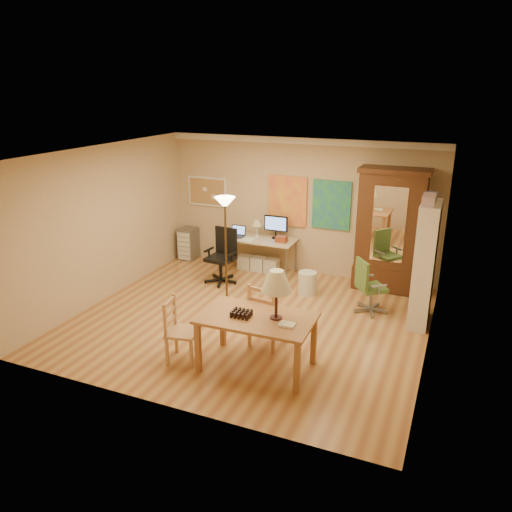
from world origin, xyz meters
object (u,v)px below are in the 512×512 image
at_px(dining_table, 264,307).
at_px(armoire, 389,238).
at_px(office_chair_black, 222,268).
at_px(office_chair_green, 369,298).
at_px(bookshelf, 424,265).
at_px(computer_desk, 259,251).

bearing_deg(dining_table, armoire, 72.98).
relative_size(dining_table, office_chair_black, 1.45).
distance_m(office_chair_black, armoire, 3.20).
height_order(dining_table, office_chair_green, dining_table).
bearing_deg(bookshelf, computer_desk, 160.44).
height_order(dining_table, bookshelf, bookshelf).
bearing_deg(office_chair_green, armoire, 85.34).
xyz_separation_m(dining_table, computer_desk, (-1.48, 3.41, -0.47)).
xyz_separation_m(dining_table, office_chair_green, (0.97, 2.32, -0.65)).
xyz_separation_m(dining_table, armoire, (1.07, 3.49, 0.09)).
distance_m(dining_table, office_chair_green, 2.60).
xyz_separation_m(computer_desk, armoire, (2.54, 0.08, 0.56)).
relative_size(computer_desk, office_chair_green, 1.66).
bearing_deg(office_chair_green, computer_desk, 156.13).
xyz_separation_m(dining_table, office_chair_black, (-1.92, 2.58, -0.62)).
bearing_deg(office_chair_green, office_chair_black, 174.96).
height_order(dining_table, computer_desk, dining_table).
bearing_deg(computer_desk, armoire, 1.87).
xyz_separation_m(computer_desk, office_chair_green, (2.45, -1.08, -0.18)).
height_order(office_chair_black, armoire, armoire).
bearing_deg(bookshelf, armoire, 120.29).
xyz_separation_m(office_chair_green, bookshelf, (0.82, -0.08, 0.73)).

